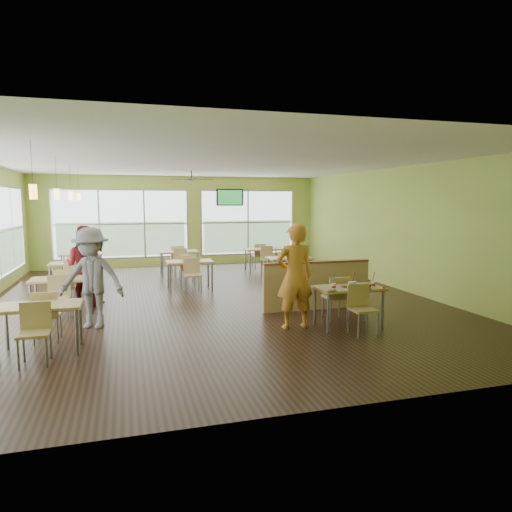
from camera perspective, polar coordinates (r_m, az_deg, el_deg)
The scene contains 20 objects.
room at distance 10.64m, azimuth -5.67°, elevation 2.99°, with size 12.00×12.04×3.20m.
window_bays at distance 13.56m, azimuth -19.16°, elevation 2.95°, with size 9.24×10.24×2.38m.
main_table at distance 8.57m, azimuth 11.50°, elevation -4.59°, with size 1.22×1.52×0.87m.
half_wall_divider at distance 9.88m, azimuth 7.59°, elevation -3.63°, with size 2.40×0.14×1.04m.
dining_tables at distance 12.30m, azimuth -11.89°, elevation -1.14°, with size 6.92×8.72×0.87m.
pendant_lights at distance 11.19m, azimuth -22.85°, elevation 7.05°, with size 0.11×7.31×0.86m.
ceiling_fan at distance 13.59m, azimuth -8.06°, elevation 9.47°, with size 1.25×1.25×0.29m.
tv_backwall at distance 16.75m, azimuth -3.28°, elevation 7.33°, with size 1.00×0.07×0.60m.
man_plaid at distance 8.30m, azimuth 4.86°, elevation -2.54°, with size 0.70×0.46×1.92m, color orange.
patron_maroon at distance 10.81m, azimuth -20.64°, elevation -1.14°, with size 0.87×0.67×1.78m, color maroon.
patron_grey at distance 8.84m, azimuth -19.86°, elevation -2.59°, with size 1.19×0.69×1.85m, color slate.
cup_blue at distance 8.19m, azimuth 9.70°, elevation -3.79°, with size 0.09×0.09×0.31m.
cup_yellow at distance 8.29m, azimuth 11.78°, elevation -3.63°, with size 0.10×0.10×0.37m.
cup_red_near at distance 8.49m, azimuth 12.12°, elevation -3.47°, with size 0.09×0.09×0.31m.
cup_red_far at distance 8.54m, azimuth 14.45°, elevation -3.45°, with size 0.09×0.09×0.32m.
food_basket at distance 8.67m, azimuth 13.59°, elevation -3.49°, with size 0.26×0.26×0.06m.
ketchup_cup at distance 8.56m, azimuth 15.72°, elevation -3.84°, with size 0.05×0.05×0.02m, color #B92B07.
wrapper_left at distance 8.07m, azimuth 9.46°, elevation -4.24°, with size 0.17×0.16×0.04m, color #A2774E.
wrapper_mid at distance 8.54m, azimuth 11.08°, elevation -3.64°, with size 0.20×0.18×0.05m, color #A2774E.
wrapper_right at distance 8.41m, azimuth 13.94°, elevation -3.95°, with size 0.12×0.11×0.03m, color #A2774E.
Camera 1 is at (-1.92, -10.44, 2.31)m, focal length 32.00 mm.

